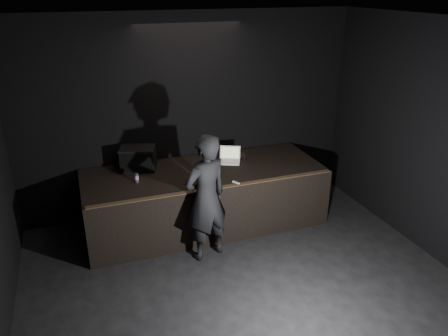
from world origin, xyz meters
name	(u,v)px	position (x,y,z in m)	size (l,w,h in m)	color
ground	(272,329)	(0.00, 0.00, 0.00)	(7.00, 7.00, 0.00)	black
room_walls	(280,179)	(0.00, 0.00, 2.02)	(6.10, 7.10, 3.52)	black
stage_riser	(205,197)	(0.00, 2.73, 0.50)	(4.00, 1.50, 1.00)	black
riser_lip	(218,187)	(0.00, 2.02, 1.01)	(3.92, 0.10, 0.01)	brown
stage_monitor	(138,158)	(-1.02, 3.16, 1.19)	(0.67, 0.57, 0.38)	black
cable	(143,165)	(-0.93, 3.30, 1.01)	(0.02, 0.02, 0.80)	black
laptop	(230,158)	(0.54, 2.97, 1.06)	(0.46, 0.44, 0.25)	silver
beer_can	(137,178)	(-1.14, 2.64, 1.08)	(0.06, 0.06, 0.15)	silver
plastic_cup	(243,156)	(0.81, 2.99, 1.06)	(0.09, 0.09, 0.11)	white
wii_remote	(236,183)	(0.32, 2.08, 1.01)	(0.03, 0.13, 0.02)	silver
person	(206,198)	(-0.26, 1.78, 0.99)	(0.72, 0.47, 1.97)	black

